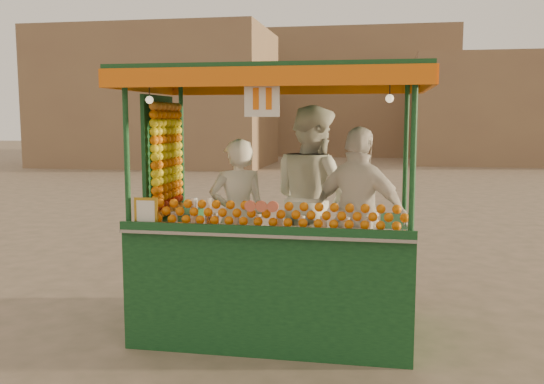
% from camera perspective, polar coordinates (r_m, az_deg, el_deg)
% --- Properties ---
extents(ground, '(90.00, 90.00, 0.00)m').
position_cam_1_polar(ground, '(6.33, 0.86, -12.53)').
color(ground, brown).
rests_on(ground, ground).
extents(building_left, '(10.00, 6.00, 6.00)m').
position_cam_1_polar(building_left, '(27.75, -10.84, 8.79)').
color(building_left, '#84694B').
rests_on(building_left, ground).
extents(building_right, '(9.00, 6.00, 5.00)m').
position_cam_1_polar(building_right, '(30.48, 21.95, 7.30)').
color(building_right, '#84694B').
rests_on(building_right, ground).
extents(building_center, '(14.00, 7.00, 7.00)m').
position_cam_1_polar(building_center, '(36.03, 5.69, 9.26)').
color(building_center, '#84694B').
rests_on(building_center, ground).
extents(juice_cart, '(2.85, 1.85, 2.59)m').
position_cam_1_polar(juice_cart, '(5.87, -0.31, -5.50)').
color(juice_cart, '#0F371A').
rests_on(juice_cart, ground).
extents(vendor_left, '(0.69, 0.59, 1.62)m').
position_cam_1_polar(vendor_left, '(6.19, -3.30, -2.37)').
color(vendor_left, white).
rests_on(vendor_left, ground).
extents(vendor_middle, '(1.19, 1.20, 1.96)m').
position_cam_1_polar(vendor_middle, '(6.30, 3.88, -0.65)').
color(vendor_middle, white).
rests_on(vendor_middle, ground).
extents(vendor_right, '(1.11, 0.81, 1.75)m').
position_cam_1_polar(vendor_right, '(5.82, 8.34, -2.39)').
color(vendor_right, silver).
rests_on(vendor_right, ground).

